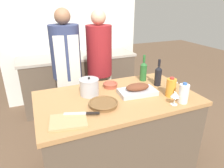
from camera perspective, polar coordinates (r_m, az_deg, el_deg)
The scene contains 21 objects.
ground_plane at distance 2.44m, azimuth 1.28°, elevation -22.05°, with size 12.00×12.00×0.00m, color brown.
kitchen_island at distance 2.16m, azimuth 1.38°, elevation -13.87°, with size 1.53×0.88×0.86m.
back_counter at distance 3.51m, azimuth -9.32°, elevation 1.13°, with size 1.89×0.60×0.88m.
back_wall at distance 3.64m, azimuth -11.54°, elevation 15.29°, with size 2.39×0.10×2.55m.
roasting_pan at distance 1.98m, azimuth 7.27°, elevation -1.71°, with size 0.38×0.23×0.11m.
wicker_basket at distance 1.75m, azimuth -2.48°, elevation -5.65°, with size 0.26×0.26×0.04m.
cutting_board at distance 1.58m, azimuth -12.35°, elevation -10.30°, with size 0.31×0.26×0.02m.
stock_pot at distance 1.95m, azimuth -6.49°, elevation -0.85°, with size 0.19×0.19×0.19m.
mixing_bowl at distance 2.13m, azimuth -0.48°, elevation -0.22°, with size 0.15×0.15×0.05m.
juice_jug at distance 1.99m, azimuth 16.50°, elevation -0.97°, with size 0.09×0.09×0.19m.
milk_jug at distance 1.90m, azimuth 19.77°, elevation -2.57°, with size 0.09×0.09×0.19m.
wine_bottle_green at distance 2.20m, azimuth 13.04°, elevation 2.42°, with size 0.07×0.07×0.29m.
wine_bottle_dark at distance 2.31m, azimuth 8.96°, elevation 3.79°, with size 0.08×0.08×0.30m.
wine_glass_left at distance 1.83m, azimuth 17.60°, elevation -2.94°, with size 0.08×0.08×0.13m.
wine_glass_right at distance 2.17m, azimuth 17.31°, elevation 1.02°, with size 0.08×0.08×0.12m.
knife_chef at distance 1.63m, azimuth -8.27°, elevation -8.29°, with size 0.28×0.13×0.01m.
condiment_bottle_tall at distance 3.52m, azimuth -3.55°, elevation 10.66°, with size 0.05×0.05×0.22m.
condiment_bottle_short at distance 3.44m, azimuth -2.11°, elevation 10.20°, with size 0.06×0.06×0.19m.
condiment_bottle_extra at distance 3.59m, azimuth -4.74°, elevation 10.38°, with size 0.06×0.06×0.16m.
person_cook_aproned at distance 2.66m, azimuth -12.72°, elevation 4.35°, with size 0.37×0.38×1.65m.
person_cook_guest at distance 2.71m, azimuth -3.58°, elevation 5.12°, with size 0.33×0.33×1.62m.
Camera 1 is at (-0.71, -1.58, 1.72)m, focal length 32.00 mm.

